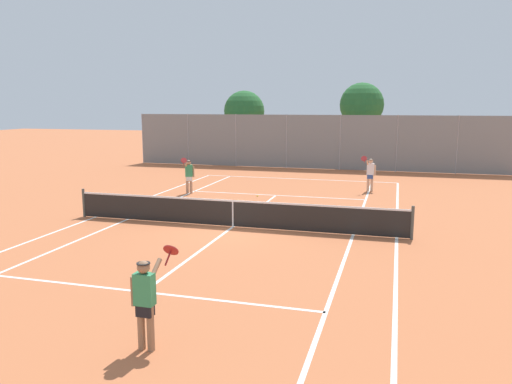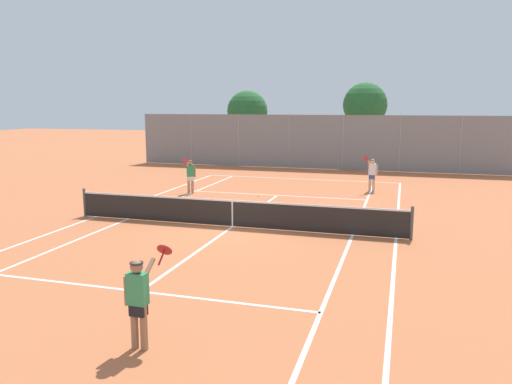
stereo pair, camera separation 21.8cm
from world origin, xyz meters
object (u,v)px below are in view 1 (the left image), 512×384
object	(u,v)px
player_far_right	(370,173)
loose_tennis_ball_2	(257,196)
tennis_net	(233,213)
player_far_left	(189,174)
tree_behind_left	(245,112)
loose_tennis_ball_0	(238,201)
player_near_side	(145,299)
tree_behind_right	(362,106)
loose_tennis_ball_1	(236,218)

from	to	relation	value
player_far_right	loose_tennis_ball_2	distance (m)	5.81
tennis_net	player_far_right	xyz separation A→B (m)	(4.17, 8.78, 0.42)
loose_tennis_ball_2	player_far_left	bearing A→B (deg)	-178.54
tree_behind_left	loose_tennis_ball_0	bearing A→B (deg)	-74.00
player_near_side	tree_behind_right	xyz separation A→B (m)	(1.45, 29.48, 3.21)
loose_tennis_ball_0	loose_tennis_ball_1	bearing A→B (deg)	-73.58
tree_behind_right	loose_tennis_ball_1	bearing A→B (deg)	-98.99
player_near_side	loose_tennis_ball_1	size ratio (longest dim) A/B	26.88
loose_tennis_ball_0	tree_behind_right	xyz separation A→B (m)	(4.07, 16.19, 4.10)
loose_tennis_ball_2	player_far_right	bearing A→B (deg)	30.89
player_near_side	player_far_right	world-z (taller)	same
tennis_net	loose_tennis_ball_2	world-z (taller)	tennis_net
tree_behind_right	player_near_side	bearing A→B (deg)	-92.81
tennis_net	loose_tennis_ball_0	distance (m)	4.69
tennis_net	tree_behind_right	bearing A→B (deg)	82.25
player_far_left	tree_behind_left	world-z (taller)	tree_behind_left
player_near_side	tree_behind_left	distance (m)	30.26
tennis_net	loose_tennis_ball_2	bearing A→B (deg)	97.38
player_far_left	loose_tennis_ball_0	xyz separation A→B (m)	(2.87, -1.26, -0.89)
loose_tennis_ball_2	tree_behind_left	distance (m)	15.90
tennis_net	loose_tennis_ball_0	bearing A→B (deg)	105.58
player_near_side	loose_tennis_ball_0	bearing A→B (deg)	101.15
player_far_right	loose_tennis_ball_2	bearing A→B (deg)	-149.11
player_far_right	loose_tennis_ball_2	size ratio (longest dim) A/B	26.88
tennis_net	loose_tennis_ball_2	size ratio (longest dim) A/B	181.82
player_far_left	loose_tennis_ball_1	world-z (taller)	player_far_left
player_far_left	loose_tennis_ball_2	distance (m)	3.49
loose_tennis_ball_0	loose_tennis_ball_2	distance (m)	1.43
loose_tennis_ball_0	tree_behind_left	size ratio (longest dim) A/B	0.01
player_near_side	player_far_left	size ratio (longest dim) A/B	1.00
player_far_right	tree_behind_left	xyz separation A→B (m)	(-10.00, 11.67, 2.75)
player_near_side	loose_tennis_ball_2	world-z (taller)	player_near_side
loose_tennis_ball_2	player_near_side	bearing A→B (deg)	-81.75
player_near_side	player_far_right	bearing A→B (deg)	80.95
player_far_right	tree_behind_right	size ratio (longest dim) A/B	0.31
player_far_left	loose_tennis_ball_0	distance (m)	3.26
player_near_side	loose_tennis_ball_2	size ratio (longest dim) A/B	26.88
loose_tennis_ball_2	loose_tennis_ball_1	bearing A→B (deg)	-84.08
loose_tennis_ball_1	tree_behind_right	distance (m)	20.18
loose_tennis_ball_2	tree_behind_left	size ratio (longest dim) A/B	0.01
player_far_left	player_far_right	size ratio (longest dim) A/B	1.00
player_near_side	loose_tennis_ball_0	distance (m)	13.58
tennis_net	player_near_side	world-z (taller)	player_near_side
tennis_net	loose_tennis_ball_0	size ratio (longest dim) A/B	181.82
loose_tennis_ball_1	tree_behind_left	world-z (taller)	tree_behind_left
loose_tennis_ball_0	tree_behind_left	xyz separation A→B (m)	(-4.58, 15.96, 3.65)
tree_behind_left	tennis_net	bearing A→B (deg)	-74.09
tennis_net	player_far_left	world-z (taller)	player_far_left
tennis_net	loose_tennis_ball_1	world-z (taller)	tennis_net
player_far_left	loose_tennis_ball_0	size ratio (longest dim) A/B	26.88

